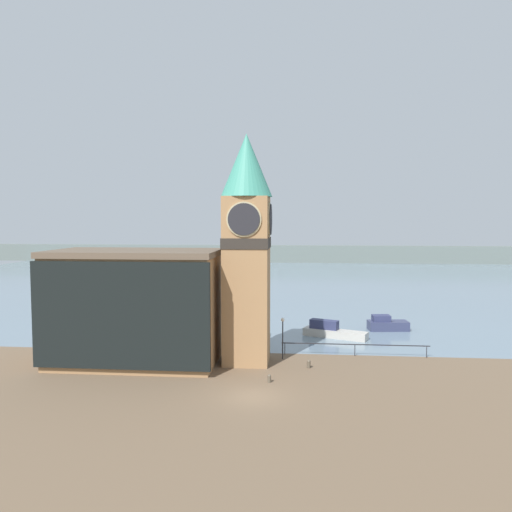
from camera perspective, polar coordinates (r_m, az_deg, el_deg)
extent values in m
plane|color=brown|center=(36.01, -0.35, -15.80)|extent=(160.00, 160.00, 0.00)
cube|color=slate|center=(106.00, 3.45, -2.55)|extent=(160.00, 120.00, 0.00)
cube|color=slate|center=(145.60, 3.96, 0.25)|extent=(180.00, 3.00, 5.00)
cube|color=#232328|center=(46.61, 11.24, -9.89)|extent=(13.26, 0.08, 0.08)
cylinder|color=#232328|center=(46.52, 3.32, -10.51)|extent=(0.07, 0.07, 1.05)
cylinder|color=#232328|center=(46.74, 11.23, -10.52)|extent=(0.07, 0.07, 1.05)
cylinder|color=#232328|center=(47.81, 18.92, -10.33)|extent=(0.07, 0.07, 1.05)
cube|color=#9E754C|center=(42.72, -1.08, -2.80)|extent=(3.80, 3.80, 14.25)
cube|color=#2D2823|center=(42.46, -1.08, 1.51)|extent=(3.92, 3.92, 0.90)
cylinder|color=tan|center=(40.47, -1.39, 4.22)|extent=(2.87, 0.12, 2.87)
cylinder|color=#232328|center=(40.38, -1.41, 4.22)|extent=(2.61, 0.12, 2.61)
cylinder|color=tan|center=(42.24, 1.57, 4.21)|extent=(0.12, 2.87, 2.87)
cylinder|color=#232328|center=(42.24, 1.68, 4.21)|extent=(0.12, 2.61, 2.61)
cone|color=teal|center=(42.67, -1.09, 10.33)|extent=(4.37, 4.37, 5.28)
cube|color=#9E754C|center=(44.26, -13.53, -5.95)|extent=(13.83, 7.41, 9.23)
cube|color=brown|center=(43.68, -13.64, 0.34)|extent=(14.23, 7.81, 0.50)
cube|color=black|center=(40.66, -15.29, -6.61)|extent=(14.33, 0.30, 8.50)
cube|color=#B7B2A8|center=(53.45, 9.03, -8.76)|extent=(6.79, 3.92, 0.81)
cube|color=navy|center=(53.65, 7.80, -7.74)|extent=(3.13, 2.07, 0.94)
cube|color=#333856|center=(58.17, 14.85, -7.69)|extent=(4.54, 2.37, 1.02)
cube|color=navy|center=(57.79, 14.11, -6.90)|extent=(2.05, 1.54, 0.67)
cylinder|color=brown|center=(38.88, 1.53, -13.90)|extent=(0.27, 0.27, 0.48)
sphere|color=brown|center=(38.81, 1.53, -13.56)|extent=(0.29, 0.29, 0.29)
cylinder|color=brown|center=(42.63, 6.04, -12.26)|extent=(0.31, 0.31, 0.53)
sphere|color=brown|center=(42.55, 6.04, -11.91)|extent=(0.33, 0.33, 0.33)
cylinder|color=black|center=(44.63, 3.07, -9.56)|extent=(0.10, 0.10, 3.44)
sphere|color=silver|center=(44.24, 3.08, -7.28)|extent=(0.32, 0.32, 0.32)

